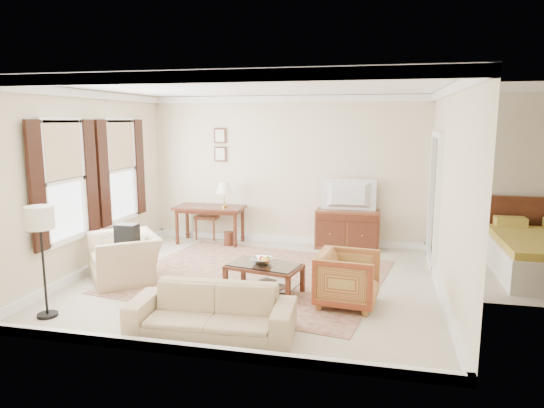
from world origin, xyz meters
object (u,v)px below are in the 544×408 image
at_px(coffee_table, 264,271).
at_px(club_armchair, 124,250).
at_px(tv, 349,185).
at_px(sideboard, 347,229).
at_px(sofa, 211,303).
at_px(writing_desk, 210,212).
at_px(striped_armchair, 348,276).

distance_m(coffee_table, club_armchair, 2.22).
bearing_deg(tv, coffee_table, 70.33).
relative_size(sideboard, tv, 1.23).
xyz_separation_m(tv, sofa, (-1.25, -4.14, -0.86)).
height_order(coffee_table, sofa, sofa).
height_order(tv, sofa, tv).
relative_size(writing_desk, coffee_table, 1.21).
bearing_deg(sofa, coffee_table, 76.01).
relative_size(tv, coffee_table, 0.88).
bearing_deg(sideboard, striped_armchair, -85.93).
bearing_deg(sofa, tv, 70.21).
bearing_deg(sofa, club_armchair, 139.14).
bearing_deg(coffee_table, striped_armchair, -9.37).
distance_m(tv, club_armchair, 4.20).
relative_size(club_armchair, sofa, 0.58).
bearing_deg(striped_armchair, club_armchair, 90.89).
bearing_deg(writing_desk, tv, 3.34).
bearing_deg(coffee_table, sofa, -100.97).
bearing_deg(club_armchair, tv, 89.72).
xyz_separation_m(writing_desk, coffee_table, (1.73, -2.56, -0.30)).
xyz_separation_m(tv, club_armchair, (-3.19, -2.63, -0.75)).
bearing_deg(sideboard, tv, -90.00).
relative_size(sideboard, club_armchair, 1.10).
xyz_separation_m(sideboard, tv, (0.00, -0.02, 0.86)).
bearing_deg(club_armchair, sofa, 12.33).
distance_m(coffee_table, striped_armchair, 1.20).
bearing_deg(sideboard, club_armchair, -140.23).
distance_m(tv, coffee_table, 3.02).
distance_m(sideboard, sofa, 4.34).
relative_size(coffee_table, striped_armchair, 1.41).
height_order(writing_desk, coffee_table, writing_desk).
distance_m(sideboard, coffee_table, 2.91).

